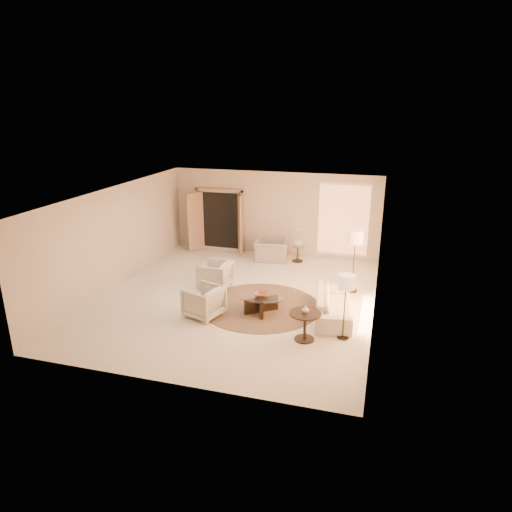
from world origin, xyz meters
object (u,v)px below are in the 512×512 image
(armchair_right, at_px, (204,300))
(floor_lamp_far, at_px, (346,285))
(sofa, at_px, (333,305))
(side_vase, at_px, (298,242))
(side_table, at_px, (298,252))
(end_vase, at_px, (305,309))
(armchair_left, at_px, (215,274))
(floor_lamp_near, at_px, (355,239))
(accent_chair, at_px, (271,246))
(bowl, at_px, (261,294))
(end_table, at_px, (305,321))
(coffee_table, at_px, (261,302))

(armchair_right, distance_m, floor_lamp_far, 3.46)
(sofa, relative_size, side_vase, 7.58)
(armchair_right, distance_m, side_table, 4.80)
(side_table, bearing_deg, end_vase, -77.20)
(sofa, xyz_separation_m, floor_lamp_far, (0.34, -1.03, 0.95))
(armchair_left, bearing_deg, sofa, 77.46)
(armchair_right, bearing_deg, floor_lamp_far, 104.21)
(sofa, bearing_deg, side_vase, 15.52)
(sofa, relative_size, floor_lamp_near, 1.20)
(side_table, relative_size, side_vase, 1.94)
(accent_chair, distance_m, bowl, 3.98)
(end_table, xyz_separation_m, floor_lamp_far, (0.80, 0.31, 0.82))
(side_vase, bearing_deg, armchair_left, -122.25)
(floor_lamp_far, xyz_separation_m, bowl, (-2.07, 0.76, -0.79))
(accent_chair, xyz_separation_m, bowl, (0.74, -3.91, 0.01))
(armchair_left, height_order, coffee_table, armchair_left)
(armchair_left, bearing_deg, floor_lamp_near, 104.56)
(end_table, relative_size, side_table, 1.28)
(coffee_table, relative_size, end_vase, 8.91)
(coffee_table, distance_m, floor_lamp_far, 2.42)
(end_vase, bearing_deg, side_table, 102.80)
(accent_chair, xyz_separation_m, side_vase, (0.86, 0.11, 0.20))
(coffee_table, xyz_separation_m, side_vase, (0.12, 4.02, 0.40))
(bowl, bearing_deg, sofa, 8.65)
(bowl, bearing_deg, floor_lamp_far, -20.18)
(armchair_left, distance_m, end_table, 3.71)
(side_table, bearing_deg, floor_lamp_near, -46.88)
(coffee_table, bearing_deg, armchair_left, 144.36)
(side_table, bearing_deg, bowl, -91.73)
(armchair_right, distance_m, accent_chair, 4.51)
(coffee_table, distance_m, floor_lamp_near, 3.09)
(sofa, distance_m, armchair_left, 3.52)
(armchair_left, distance_m, side_vase, 3.35)
(end_table, distance_m, side_table, 5.23)
(end_table, bearing_deg, floor_lamp_near, 75.91)
(floor_lamp_far, bearing_deg, coffee_table, 159.82)
(armchair_left, relative_size, end_vase, 4.98)
(armchair_left, bearing_deg, end_vase, 55.11)
(accent_chair, bearing_deg, bowl, 91.30)
(armchair_right, relative_size, end_table, 1.20)
(sofa, bearing_deg, floor_lamp_near, -18.03)
(floor_lamp_near, height_order, end_vase, floor_lamp_near)
(floor_lamp_near, xyz_separation_m, floor_lamp_far, (0.03, -2.73, -0.23))
(end_vase, bearing_deg, accent_chair, 112.05)
(armchair_left, xyz_separation_m, coffee_table, (1.66, -1.19, -0.14))
(side_table, xyz_separation_m, end_vase, (1.16, -5.10, 0.40))
(side_table, relative_size, floor_lamp_far, 0.36)
(accent_chair, height_order, end_table, accent_chair)
(armchair_left, relative_size, floor_lamp_far, 0.56)
(sofa, xyz_separation_m, floor_lamp_near, (0.31, 1.70, 1.18))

